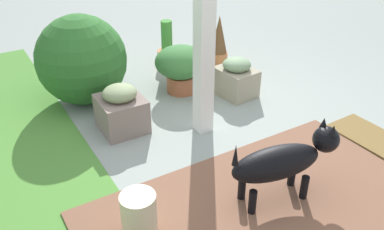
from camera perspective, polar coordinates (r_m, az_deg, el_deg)
name	(u,v)px	position (r m, az deg, el deg)	size (l,w,h in m)	color
ground_plane	(222,143)	(3.60, 4.14, -3.91)	(12.00, 12.00, 0.00)	#919C95
brick_path	(283,230)	(2.86, 12.45, -15.20)	(1.80, 2.40, 0.02)	brown
stone_planter_nearest	(236,78)	(4.33, 6.07, 5.05)	(0.43, 0.36, 0.41)	#A0977E
stone_planter_mid	(121,110)	(3.74, -9.69, 0.70)	(0.42, 0.39, 0.44)	gray
round_shrub	(82,60)	(4.23, -14.94, 7.33)	(0.89, 0.89, 0.89)	#2B6528
terracotta_pot_broad	(181,65)	(4.34, -1.53, 6.86)	(0.54, 0.54, 0.50)	#A05637
terracotta_pot_spiky	(219,42)	(5.01, 3.72, 9.99)	(0.22, 0.22, 0.61)	#C17441
terracotta_pot_tall	(167,52)	(4.96, -3.43, 8.70)	(0.23, 0.23, 0.57)	#C37347
dog	(284,160)	(2.91, 12.48, -6.12)	(0.33, 0.82, 0.56)	black
ceramic_urn	(139,215)	(2.70, -7.29, -13.49)	(0.23, 0.23, 0.31)	beige
doormat	(367,136)	(3.98, 22.96, -2.61)	(0.62, 0.39, 0.03)	brown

